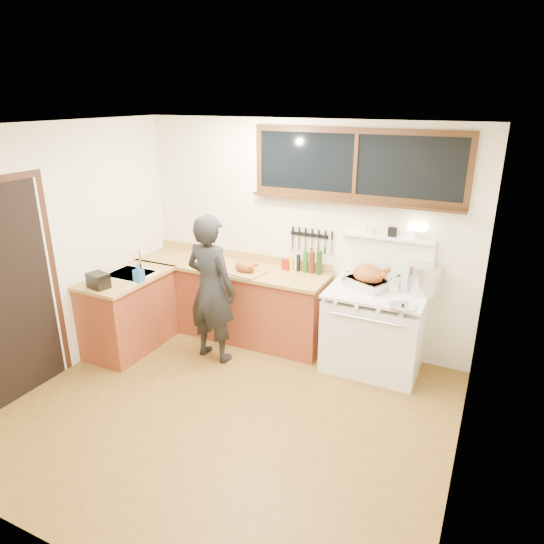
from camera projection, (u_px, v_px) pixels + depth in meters
The scene contains 20 objects.
ground_plane at pixel (228, 414), 4.59m from camera, with size 4.00×3.50×0.02m, color brown.
room_shell at pixel (222, 246), 4.02m from camera, with size 4.10×3.60×2.65m.
counter_back at pixel (231, 300), 5.98m from camera, with size 2.44×0.64×1.00m.
counter_left at pixel (129, 312), 5.65m from camera, with size 0.64×1.09×0.90m.
sink_unit at pixel (131, 278), 5.57m from camera, with size 0.50×0.45×0.37m.
vintage_stove at pixel (374, 329), 5.21m from camera, with size 1.02×0.74×1.59m.
back_window at pixel (355, 173), 5.09m from camera, with size 2.32×0.13×0.77m.
left_doorway at pixel (12, 292), 4.56m from camera, with size 0.02×1.04×2.17m.
knife_strip at pixel (311, 236), 5.55m from camera, with size 0.52×0.03×0.28m.
man at pixel (211, 289), 5.29m from camera, with size 0.65×0.47×1.67m.
soap_bottle at pixel (139, 273), 5.29m from camera, with size 0.10×0.10×0.21m.
toaster at pixel (98, 281), 5.14m from camera, with size 0.26×0.21×0.16m.
cutting_board at pixel (245, 268), 5.57m from camera, with size 0.49×0.39×0.15m.
roast_turkey at pixel (368, 278), 5.14m from camera, with size 0.54×0.49×0.25m.
stockpot at pixel (424, 279), 4.98m from camera, with size 0.37×0.37×0.30m.
saucepan at pixel (392, 285), 5.07m from camera, with size 0.20×0.30×0.13m.
pot_lid at pixel (403, 306), 4.67m from camera, with size 0.29×0.29×0.04m.
coffee_tin at pixel (286, 264), 5.68m from camera, with size 0.10×0.08×0.13m.
pitcher at pixel (298, 264), 5.65m from camera, with size 0.10×0.10×0.15m.
bottle_cluster at pixel (308, 263), 5.56m from camera, with size 0.41×0.07×0.28m.
Camera 1 is at (2.04, -3.29, 2.83)m, focal length 32.00 mm.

